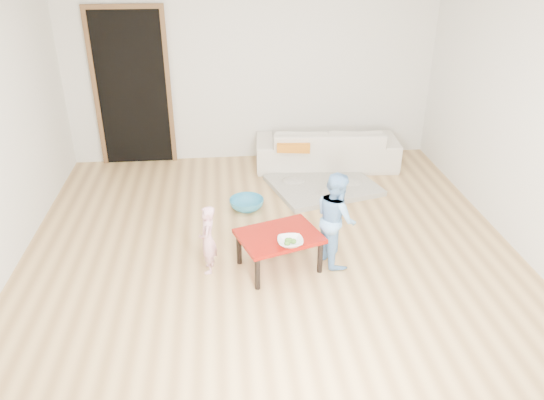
{
  "coord_description": "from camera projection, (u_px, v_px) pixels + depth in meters",
  "views": [
    {
      "loc": [
        -0.45,
        -4.63,
        2.92
      ],
      "look_at": [
        0.0,
        -0.2,
        0.65
      ],
      "focal_mm": 35.0,
      "sensor_mm": 36.0,
      "label": 1
    }
  ],
  "objects": [
    {
      "name": "child_pink",
      "position": [
        208.0,
        240.0,
        4.95
      ],
      "size": [
        0.17,
        0.26,
        0.68
      ],
      "primitive_type": "imported",
      "rotation": [
        0.0,
        0.0,
        -1.62
      ],
      "color": "#D25F74",
      "rests_on": "floor"
    },
    {
      "name": "right_wall",
      "position": [
        528.0,
        119.0,
        5.11
      ],
      "size": [
        0.02,
        5.0,
        2.6
      ],
      "primitive_type": "cube",
      "color": "silver",
      "rests_on": "floor"
    },
    {
      "name": "cushion",
      "position": [
        294.0,
        144.0,
        6.94
      ],
      "size": [
        0.48,
        0.44,
        0.11
      ],
      "primitive_type": "cube",
      "rotation": [
        0.0,
        0.0,
        -0.16
      ],
      "color": "orange",
      "rests_on": "sofa"
    },
    {
      "name": "doorway",
      "position": [
        133.0,
        90.0,
        7.06
      ],
      "size": [
        1.02,
        0.08,
        2.11
      ],
      "primitive_type": null,
      "color": "brown",
      "rests_on": "back_wall"
    },
    {
      "name": "sofa",
      "position": [
        326.0,
        147.0,
        7.25
      ],
      "size": [
        1.97,
        0.89,
        0.56
      ],
      "primitive_type": "imported",
      "rotation": [
        0.0,
        0.0,
        3.07
      ],
      "color": "beige",
      "rests_on": "floor"
    },
    {
      "name": "broccoli",
      "position": [
        290.0,
        242.0,
        4.8
      ],
      "size": [
        0.12,
        0.12,
        0.06
      ],
      "primitive_type": null,
      "color": "#2D5919",
      "rests_on": "red_table"
    },
    {
      "name": "back_wall",
      "position": [
        252.0,
        66.0,
        7.1
      ],
      "size": [
        5.0,
        0.02,
        2.6
      ],
      "primitive_type": "cube",
      "color": "silver",
      "rests_on": "floor"
    },
    {
      "name": "blanket",
      "position": [
        323.0,
        185.0,
        6.73
      ],
      "size": [
        1.48,
        1.34,
        0.06
      ],
      "primitive_type": null,
      "rotation": [
        0.0,
        0.0,
        0.28
      ],
      "color": "beige",
      "rests_on": "floor"
    },
    {
      "name": "bowl",
      "position": [
        290.0,
        242.0,
        4.8
      ],
      "size": [
        0.23,
        0.23,
        0.06
      ],
      "primitive_type": "imported",
      "color": "white",
      "rests_on": "red_table"
    },
    {
      "name": "child_blue",
      "position": [
        336.0,
        218.0,
        5.05
      ],
      "size": [
        0.44,
        0.52,
        0.94
      ],
      "primitive_type": "imported",
      "rotation": [
        0.0,
        0.0,
        1.77
      ],
      "color": "#6CBCFA",
      "rests_on": "floor"
    },
    {
      "name": "red_table",
      "position": [
        279.0,
        251.0,
        5.06
      ],
      "size": [
        0.88,
        0.77,
        0.37
      ],
      "primitive_type": null,
      "rotation": [
        0.0,
        0.0,
        0.33
      ],
      "color": "maroon",
      "rests_on": "floor"
    },
    {
      "name": "floor",
      "position": [
        270.0,
        247.0,
        5.47
      ],
      "size": [
        5.0,
        5.0,
        0.01
      ],
      "primitive_type": "cube",
      "color": "#A27845",
      "rests_on": "ground"
    },
    {
      "name": "basin",
      "position": [
        247.0,
        204.0,
        6.2
      ],
      "size": [
        0.4,
        0.4,
        0.13
      ],
      "primitive_type": "imported",
      "color": "teal",
      "rests_on": "floor"
    }
  ]
}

